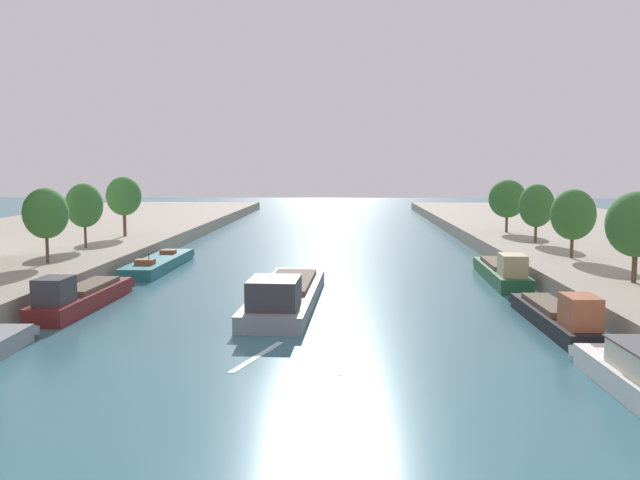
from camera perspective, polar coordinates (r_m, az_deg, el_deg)
The scene contains 14 objects.
quay_left at distance 82.12m, azimuth -25.99°, elevation -0.69°, with size 36.00×170.00×1.67m, color gray.
barge_midriver at distance 47.71m, azimuth -2.99°, elevation -4.63°, with size 4.91×20.40×2.94m.
wake_behind_barge at distance 35.04m, azimuth -2.51°, elevation -10.14°, with size 5.60×5.99×0.03m.
moored_boat_left_upstream at distance 49.37m, azimuth -20.07°, elevation -4.63°, with size 2.97×13.52×2.90m.
moored_boat_left_midway at distance 66.64m, azimuth -13.77°, elevation -1.95°, with size 3.31×16.09×2.17m.
moored_boat_right_gap_after at distance 43.23m, azimuth 19.96°, elevation -6.22°, with size 2.55×13.09×2.83m.
moored_boat_right_upstream at distance 59.53m, azimuth 15.51°, elevation -2.64°, with size 3.12×14.63×2.96m.
tree_left_far at distance 61.31m, azimuth -22.74°, elevation 2.15°, with size 3.81×3.81×6.54m.
tree_left_distant at distance 71.61m, azimuth -19.81°, elevation 2.84°, with size 3.75×3.75×6.67m.
tree_left_third at distance 82.52m, azimuth -16.68°, elevation 3.66°, with size 4.15×4.15×7.19m.
tree_right_third at distance 52.10m, azimuth 25.81°, elevation 1.23°, with size 4.26×4.26×6.59m.
tree_right_past_mid at distance 64.13m, azimuth 21.14°, elevation 2.07°, with size 4.00×4.00×6.32m.
tree_right_by_lamp at distance 76.12m, azimuth 18.30°, elevation 2.85°, with size 3.81×3.81×6.48m.
tree_right_end_of_row at distance 87.27m, azimuth 15.97°, elevation 3.47°, with size 4.70×4.70×6.74m.
Camera 1 is at (2.77, -16.72, 9.94)m, focal length 36.82 mm.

